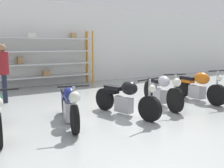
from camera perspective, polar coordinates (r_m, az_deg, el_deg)
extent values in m
plane|color=#9EA3A0|center=(6.33, 1.98, -6.74)|extent=(30.00, 30.00, 0.00)
cube|color=white|center=(11.20, -14.85, 8.97)|extent=(30.00, 0.08, 3.60)
cylinder|color=orange|center=(11.38, -4.41, 6.10)|extent=(0.08, 0.08, 2.36)
cylinder|color=orange|center=(11.87, -5.68, 6.19)|extent=(0.08, 0.08, 2.36)
cube|color=silver|center=(10.76, -16.80, 1.52)|extent=(4.97, 0.55, 0.05)
cube|color=silver|center=(10.71, -16.92, 4.32)|extent=(4.97, 0.55, 0.05)
cube|color=silver|center=(10.69, -17.05, 7.14)|extent=(4.97, 0.55, 0.05)
cube|color=silver|center=(10.69, -17.17, 9.97)|extent=(4.97, 0.55, 0.05)
cube|color=#A87F51|center=(10.86, -14.75, 2.39)|extent=(0.30, 0.21, 0.22)
cube|color=silver|center=(10.52, -17.90, 10.62)|extent=(0.30, 0.24, 0.19)
cube|color=#A87F51|center=(10.67, -20.29, 5.05)|extent=(0.22, 0.32, 0.29)
cube|color=tan|center=(11.42, -8.79, 10.89)|extent=(0.22, 0.25, 0.25)
cylinder|color=black|center=(4.90, -8.52, -7.97)|extent=(0.26, 0.58, 0.57)
cylinder|color=black|center=(6.32, -10.68, -4.23)|extent=(0.26, 0.58, 0.57)
cube|color=#ADADB2|center=(5.66, -9.81, -6.02)|extent=(0.32, 0.53, 0.41)
ellipsoid|color=navy|center=(5.41, -9.67, -2.27)|extent=(0.39, 0.55, 0.31)
cube|color=black|center=(5.91, -10.35, -1.82)|extent=(0.34, 0.53, 0.10)
cube|color=navy|center=(6.02, -10.44, -2.51)|extent=(0.27, 0.38, 0.12)
cylinder|color=#ADADB2|center=(4.83, -8.64, -4.29)|extent=(0.06, 0.06, 0.64)
sphere|color=silver|center=(4.74, -8.54, -3.01)|extent=(0.22, 0.22, 0.22)
cylinder|color=black|center=(4.80, -8.79, -0.51)|extent=(0.60, 0.19, 0.04)
cylinder|color=black|center=(5.65, 8.63, -5.63)|extent=(0.24, 0.60, 0.59)
cylinder|color=black|center=(6.60, -1.69, -3.46)|extent=(0.24, 0.60, 0.59)
cube|color=#ADADB2|center=(6.14, 2.71, -4.67)|extent=(0.30, 0.50, 0.39)
ellipsoid|color=black|center=(5.94, 3.95, -0.95)|extent=(0.37, 0.51, 0.33)
cube|color=black|center=(6.29, 0.45, -0.86)|extent=(0.34, 0.56, 0.10)
cube|color=black|center=(6.37, -0.11, -1.56)|extent=(0.27, 0.40, 0.12)
cylinder|color=#ADADB2|center=(5.59, 8.54, -2.31)|extent=(0.06, 0.06, 0.66)
sphere|color=silver|center=(5.52, 9.15, -1.07)|extent=(0.17, 0.17, 0.17)
cylinder|color=black|center=(5.55, 8.37, 1.08)|extent=(0.72, 0.19, 0.04)
cylinder|color=black|center=(6.58, 14.19, -3.60)|extent=(0.31, 0.64, 0.63)
cylinder|color=black|center=(7.82, 8.73, -1.51)|extent=(0.31, 0.64, 0.63)
cube|color=#ADADB2|center=(7.24, 11.03, -2.64)|extent=(0.38, 0.52, 0.39)
ellipsoid|color=#B7B7BF|center=(7.02, 11.78, 0.60)|extent=(0.38, 0.52, 0.31)
cube|color=black|center=(7.49, 9.83, 0.80)|extent=(0.36, 0.59, 0.10)
cube|color=#B7B7BF|center=(7.55, 9.60, 0.18)|extent=(0.28, 0.42, 0.12)
cylinder|color=#ADADB2|center=(6.53, 14.21, -0.74)|extent=(0.06, 0.06, 0.66)
sphere|color=silver|center=(6.45, 14.57, 0.37)|extent=(0.22, 0.22, 0.22)
cylinder|color=black|center=(6.52, 14.18, 2.16)|extent=(0.61, 0.20, 0.04)
cylinder|color=black|center=(7.69, 22.86, -2.34)|extent=(0.22, 0.62, 0.61)
cylinder|color=black|center=(8.64, 15.78, -0.84)|extent=(0.22, 0.62, 0.61)
cube|color=#ADADB2|center=(8.19, 18.85, -1.70)|extent=(0.33, 0.49, 0.39)
ellipsoid|color=orange|center=(8.01, 19.87, 1.22)|extent=(0.36, 0.57, 0.36)
cube|color=black|center=(8.41, 17.03, 1.32)|extent=(0.30, 0.58, 0.10)
cube|color=orange|center=(8.43, 16.98, 0.72)|extent=(0.25, 0.41, 0.12)
cylinder|color=#ADADB2|center=(7.65, 22.89, 0.22)|extent=(0.05, 0.05, 0.69)
sphere|color=silver|center=(7.59, 23.36, 1.18)|extent=(0.16, 0.16, 0.16)
cylinder|color=black|center=(7.63, 22.87, 2.81)|extent=(0.64, 0.10, 0.04)
cylinder|color=#1E2338|center=(8.23, -23.34, -0.85)|extent=(0.13, 0.13, 0.84)
cylinder|color=#1E2338|center=(8.05, -23.26, -1.04)|extent=(0.13, 0.13, 0.84)
cylinder|color=maroon|center=(8.06, -23.62, 4.36)|extent=(0.35, 0.35, 0.67)
sphere|color=#9E7051|center=(8.04, -23.81, 7.55)|extent=(0.23, 0.23, 0.23)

